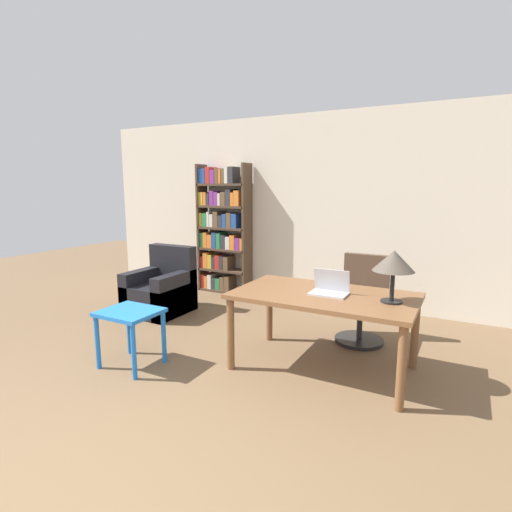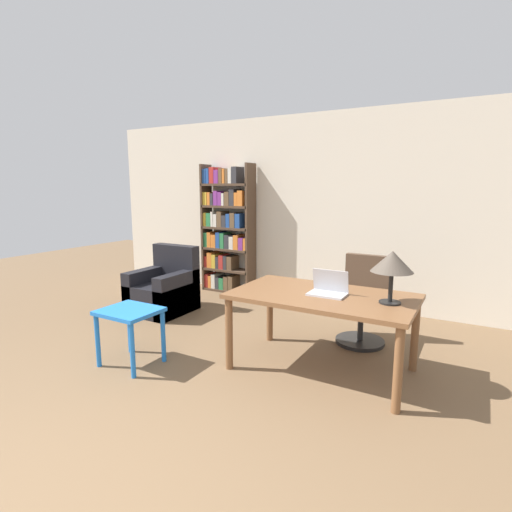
% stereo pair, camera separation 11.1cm
% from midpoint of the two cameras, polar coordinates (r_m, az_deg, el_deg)
% --- Properties ---
extents(wall_back, '(8.00, 0.06, 2.70)m').
position_cam_midpoint_polar(wall_back, '(5.76, 11.88, 6.39)').
color(wall_back, beige).
rests_on(wall_back, ground_plane).
extents(desk, '(1.62, 0.93, 0.72)m').
position_cam_midpoint_polar(desk, '(3.70, 10.32, -6.67)').
color(desk, brown).
rests_on(desk, ground_plane).
extents(laptop, '(0.33, 0.21, 0.22)m').
position_cam_midpoint_polar(laptop, '(3.66, 11.14, -4.69)').
color(laptop, '#B2B2B7').
rests_on(laptop, desk).
extents(table_lamp, '(0.34, 0.34, 0.44)m').
position_cam_midpoint_polar(table_lamp, '(3.47, 19.75, -0.91)').
color(table_lamp, black).
rests_on(table_lamp, desk).
extents(office_chair, '(0.52, 0.52, 0.94)m').
position_cam_midpoint_polar(office_chair, '(4.54, 15.76, -6.57)').
color(office_chair, black).
rests_on(office_chair, ground_plane).
extents(side_table_blue, '(0.53, 0.46, 0.54)m').
position_cam_midpoint_polar(side_table_blue, '(3.98, -16.81, -8.72)').
color(side_table_blue, blue).
rests_on(side_table_blue, ground_plane).
extents(armchair, '(0.71, 0.77, 0.88)m').
position_cam_midpoint_polar(armchair, '(5.57, -12.45, -4.84)').
color(armchair, black).
rests_on(armchair, ground_plane).
extents(bookshelf, '(0.87, 0.28, 2.03)m').
position_cam_midpoint_polar(bookshelf, '(6.38, -3.85, 3.78)').
color(bookshelf, '#4C3828').
rests_on(bookshelf, ground_plane).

